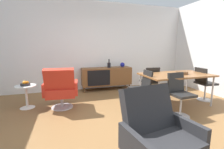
{
  "coord_description": "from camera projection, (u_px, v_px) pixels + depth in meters",
  "views": [
    {
      "loc": [
        -0.95,
        -2.45,
        1.35
      ],
      "look_at": [
        -0.07,
        0.45,
        0.82
      ],
      "focal_mm": 24.66,
      "sensor_mm": 36.0,
      "label": 1
    }
  ],
  "objects": [
    {
      "name": "side_table_round",
      "position": [
        26.0,
        94.0,
        3.47
      ],
      "size": [
        0.44,
        0.44,
        0.52
      ],
      "color": "white",
      "rests_on": "ground_plane"
    },
    {
      "name": "lounge_chair_red",
      "position": [
        61.0,
        88.0,
        3.39
      ],
      "size": [
        0.76,
        0.7,
        0.95
      ],
      "color": "red",
      "rests_on": "ground_plane"
    },
    {
      "name": "wooden_bowl_on_table",
      "position": [
        182.0,
        73.0,
        3.63
      ],
      "size": [
        0.26,
        0.26,
        0.06
      ],
      "primitive_type": "cylinder",
      "color": "brown",
      "rests_on": "dining_table"
    },
    {
      "name": "sideboard",
      "position": [
        107.0,
        76.0,
        5.0
      ],
      "size": [
        1.6,
        0.45,
        0.72
      ],
      "color": "brown",
      "rests_on": "ground_plane"
    },
    {
      "name": "dining_chair_front_left",
      "position": [
        179.0,
        93.0,
        3.06
      ],
      "size": [
        0.42,
        0.44,
        0.86
      ],
      "color": "black",
      "rests_on": "ground_plane"
    },
    {
      "name": "ground_plane",
      "position": [
        123.0,
        123.0,
        2.81
      ],
      "size": [
        8.32,
        8.32,
        0.0
      ],
      "primitive_type": "plane",
      "color": "brown"
    },
    {
      "name": "dining_chair_far_end",
      "position": [
        204.0,
        83.0,
        3.95
      ],
      "size": [
        0.45,
        0.42,
        0.86
      ],
      "color": "black",
      "rests_on": "ground_plane"
    },
    {
      "name": "armchair_black_shell",
      "position": [
        157.0,
        135.0,
        1.58
      ],
      "size": [
        0.79,
        0.74,
        0.95
      ],
      "color": "#262628",
      "rests_on": "ground_plane"
    },
    {
      "name": "wall_back",
      "position": [
        95.0,
        46.0,
        5.02
      ],
      "size": [
        6.8,
        0.12,
        2.8
      ],
      "primitive_type": "cube",
      "color": "white",
      "rests_on": "ground_plane"
    },
    {
      "name": "dining_chair_back_left",
      "position": [
        150.0,
        81.0,
        4.11
      ],
      "size": [
        0.43,
        0.45,
        0.86
      ],
      "color": "black",
      "rests_on": "ground_plane"
    },
    {
      "name": "vase_sculptural_dark",
      "position": [
        122.0,
        65.0,
        5.09
      ],
      "size": [
        0.15,
        0.15,
        0.15
      ],
      "color": "navy",
      "rests_on": "sideboard"
    },
    {
      "name": "fruit_bowl",
      "position": [
        25.0,
        84.0,
        3.42
      ],
      "size": [
        0.2,
        0.2,
        0.11
      ],
      "color": "#262628",
      "rests_on": "side_table_round"
    },
    {
      "name": "dining_chair_near_window",
      "position": [
        142.0,
        88.0,
        3.43
      ],
      "size": [
        0.43,
        0.41,
        0.86
      ],
      "color": "black",
      "rests_on": "ground_plane"
    },
    {
      "name": "vase_cobalt",
      "position": [
        109.0,
        65.0,
        4.96
      ],
      "size": [
        0.1,
        0.1,
        0.27
      ],
      "color": "black",
      "rests_on": "sideboard"
    },
    {
      "name": "dining_table",
      "position": [
        176.0,
        76.0,
        3.65
      ],
      "size": [
        1.6,
        0.9,
        0.74
      ],
      "color": "brown",
      "rests_on": "ground_plane"
    }
  ]
}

